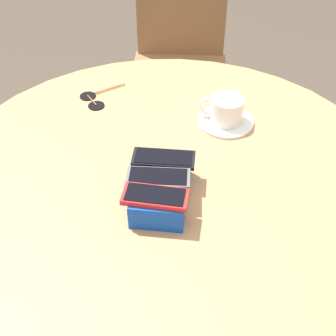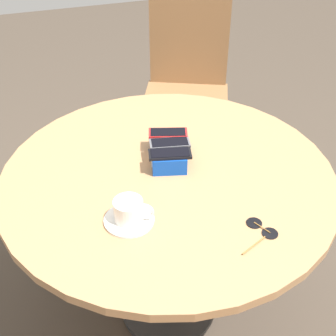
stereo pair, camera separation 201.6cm
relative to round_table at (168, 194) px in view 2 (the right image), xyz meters
name	(u,v)px [view 2 (the right image)]	position (x,y,z in m)	size (l,w,h in m)	color
ground_plane	(168,308)	(0.00, 0.00, -0.63)	(8.00, 8.00, 0.00)	#42382D
round_table	(168,194)	(0.00, 0.00, 0.00)	(1.10, 1.10, 0.72)	#2D2D2D
phone_box	(168,152)	(-0.07, 0.02, 0.12)	(0.21, 0.15, 0.06)	#0F42AD
phone_red	(168,133)	(-0.13, 0.04, 0.15)	(0.09, 0.14, 0.01)	red
phone_gray	(170,143)	(-0.08, 0.03, 0.15)	(0.08, 0.14, 0.01)	#515156
phone_black	(170,154)	(-0.02, 0.01, 0.15)	(0.09, 0.15, 0.01)	black
saucer	(129,220)	(0.18, -0.18, 0.09)	(0.15, 0.15, 0.01)	silver
coffee_cup	(129,210)	(0.18, -0.17, 0.13)	(0.08, 0.11, 0.07)	silver
sunglasses	(261,230)	(0.33, 0.17, 0.09)	(0.13, 0.13, 0.01)	black
chair_far_side	(186,90)	(-0.93, 0.40, -0.13)	(0.58, 0.58, 0.95)	brown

